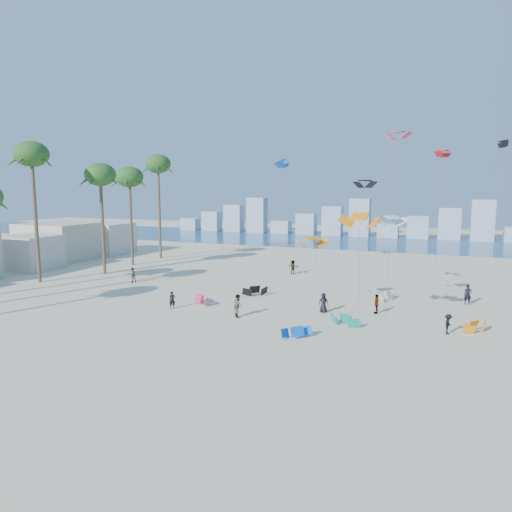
% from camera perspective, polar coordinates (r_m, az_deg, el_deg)
% --- Properties ---
extents(ground, '(220.00, 220.00, 0.00)m').
position_cam_1_polar(ground, '(32.34, -16.08, -11.47)').
color(ground, beige).
rests_on(ground, ground).
extents(ocean, '(220.00, 220.00, 0.00)m').
position_cam_1_polar(ocean, '(98.26, 10.68, 1.87)').
color(ocean, navy).
rests_on(ocean, ground).
extents(kitesurfer_near, '(0.68, 0.66, 1.57)m').
position_cam_1_polar(kitesurfer_near, '(42.83, -10.16, -5.30)').
color(kitesurfer_near, black).
rests_on(kitesurfer_near, ground).
extents(kitesurfer_mid, '(1.16, 1.18, 1.92)m').
position_cam_1_polar(kitesurfer_mid, '(39.56, -2.21, -6.05)').
color(kitesurfer_mid, gray).
rests_on(kitesurfer_mid, ground).
extents(kitesurfers_far, '(36.08, 20.19, 1.89)m').
position_cam_1_polar(kitesurfers_far, '(47.83, 6.50, -3.70)').
color(kitesurfers_far, black).
rests_on(kitesurfers_far, ground).
extents(grounded_kites, '(25.78, 17.00, 0.85)m').
position_cam_1_polar(grounded_kites, '(41.36, 7.53, -6.27)').
color(grounded_kites, '#D52F5E').
rests_on(grounded_kites, ground).
extents(flying_kites, '(31.92, 32.91, 18.08)m').
position_cam_1_polar(flying_kites, '(48.83, 16.99, 8.92)').
color(flying_kites, orange).
rests_on(flying_kites, ground).
extents(palm_row, '(8.18, 44.80, 15.91)m').
position_cam_1_polar(palm_row, '(57.10, -23.88, 9.25)').
color(palm_row, brown).
rests_on(palm_row, ground).
extents(beachfront_buildings, '(11.50, 43.00, 6.00)m').
position_cam_1_polar(beachfront_buildings, '(69.57, -27.59, 0.68)').
color(beachfront_buildings, beige).
rests_on(beachfront_buildings, ground).
extents(distant_skyline, '(85.00, 3.00, 8.40)m').
position_cam_1_polar(distant_skyline, '(107.98, 11.16, 4.07)').
color(distant_skyline, '#9EADBF').
rests_on(distant_skyline, ground).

